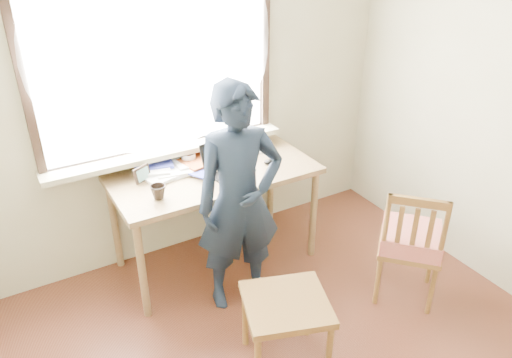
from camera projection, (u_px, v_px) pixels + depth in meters
room_shell at (333, 138)px, 2.20m from camera, size 3.52×4.02×2.61m
desk at (214, 181)px, 3.75m from camera, size 1.52×0.76×0.82m
laptop at (225, 164)px, 3.69m from camera, size 0.37×0.32×0.22m
mug_white at (189, 158)px, 3.80m from camera, size 0.16×0.16×0.09m
mug_dark at (158, 192)px, 3.33m from camera, size 0.12×0.12×0.10m
mouse at (269, 162)px, 3.81m from camera, size 0.09×0.06×0.03m
desk_clutter at (174, 167)px, 3.70m from camera, size 0.77×0.50×0.05m
book_a at (145, 170)px, 3.70m from camera, size 0.28×0.30×0.02m
book_b at (250, 147)px, 4.07m from camera, size 0.28×0.30×0.02m
picture_frame at (142, 175)px, 3.53m from camera, size 0.13×0.08×0.11m
work_chair at (286, 311)px, 2.96m from camera, size 0.61×0.60×0.50m
side_chair at (411, 240)px, 3.50m from camera, size 0.59×0.59×0.92m
person at (239, 201)px, 3.32m from camera, size 0.66×0.49×1.64m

